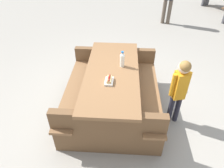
{
  "coord_description": "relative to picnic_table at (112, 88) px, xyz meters",
  "views": [
    {
      "loc": [
        2.37,
        0.6,
        2.42
      ],
      "look_at": [
        0.0,
        0.0,
        0.52
      ],
      "focal_mm": 33.28,
      "sensor_mm": 36.0,
      "label": 1
    }
  ],
  "objects": [
    {
      "name": "ground_plane",
      "position": [
        0.0,
        0.0,
        -0.44
      ],
      "size": [
        30.0,
        30.0,
        0.0
      ],
      "primitive_type": "plane",
      "color": "gray",
      "rests_on": "ground"
    },
    {
      "name": "child_in_coat",
      "position": [
        0.01,
        0.95,
        0.24
      ],
      "size": [
        0.21,
        0.25,
        1.07
      ],
      "color": "#262633",
      "rests_on": "ground"
    },
    {
      "name": "picnic_table",
      "position": [
        0.0,
        0.0,
        0.0
      ],
      "size": [
        2.03,
        1.71,
        0.75
      ],
      "color": "brown",
      "rests_on": "ground"
    },
    {
      "name": "hotdog_tray",
      "position": [
        0.26,
        0.03,
        0.34
      ],
      "size": [
        0.19,
        0.13,
        0.08
      ],
      "color": "white",
      "rests_on": "picnic_table"
    },
    {
      "name": "soda_bottle",
      "position": [
        -0.17,
        0.11,
        0.42
      ],
      "size": [
        0.07,
        0.07,
        0.25
      ],
      "color": "silver",
      "rests_on": "picnic_table"
    }
  ]
}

